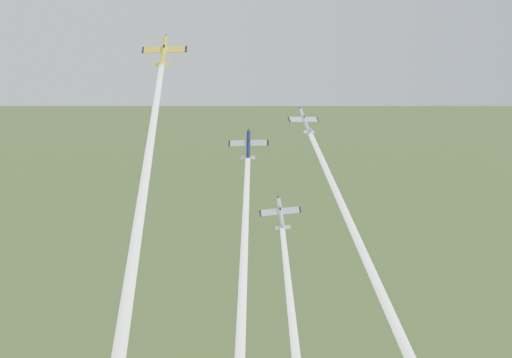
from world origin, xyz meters
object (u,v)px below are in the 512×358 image
plane_yellow (164,51)px  plane_silver_right (305,121)px  plane_silver_low (281,214)px  plane_navy (248,145)px

plane_yellow → plane_silver_right: 30.84m
plane_silver_right → plane_silver_low: (-6.85, -6.17, -17.04)m
plane_yellow → plane_silver_right: plane_yellow is taller
plane_yellow → plane_navy: (16.20, -0.60, -18.53)m
plane_navy → plane_silver_right: bearing=9.3°
plane_silver_low → plane_yellow: bearing=166.1°
plane_silver_right → plane_silver_low: bearing=-153.5°
plane_yellow → plane_navy: 24.62m
plane_navy → plane_silver_low: 15.35m
plane_navy → plane_silver_right: (11.23, -1.75, 4.64)m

